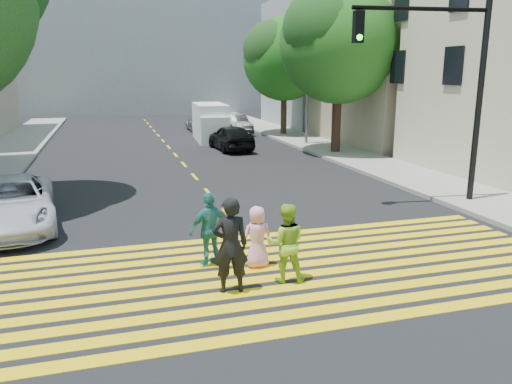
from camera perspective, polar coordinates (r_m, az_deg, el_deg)
name	(u,v)px	position (r m, az deg, el deg)	size (l,w,h in m)	color
ground	(300,297)	(9.88, 5.07, -11.84)	(120.00, 120.00, 0.00)	black
sidewalk_left	(13,150)	(31.00, -26.03, 4.38)	(3.00, 40.00, 0.15)	gray
sidewalk_right	(347,155)	(26.46, 10.31, 4.20)	(3.00, 60.00, 0.15)	gray
crosswalk	(279,272)	(10.97, 2.60, -9.12)	(13.40, 5.30, 0.01)	yellow
lane_line	(166,144)	(31.26, -10.29, 5.46)	(0.12, 34.40, 0.01)	yellow
building_right_tan	(417,60)	(32.90, 17.92, 14.15)	(10.00, 10.00, 10.00)	tan
building_right_grey	(338,63)	(42.47, 9.34, 14.30)	(10.00, 10.00, 10.00)	gray
backdrop_block	(135,56)	(56.42, -13.61, 14.86)	(30.00, 8.00, 12.00)	gray
tree_right_near	(340,37)	(26.95, 9.60, 17.12)	(7.65, 7.49, 8.92)	#372319
tree_right_far	(285,54)	(34.77, 3.36, 15.43)	(6.53, 6.23, 8.07)	#302419
pedestrian_man	(230,245)	(9.72, -2.96, -6.11)	(0.70, 0.46, 1.93)	black
pedestrian_woman	(286,243)	(10.27, 3.44, -5.83)	(0.81, 0.63, 1.66)	#96C92F
pedestrian_child	(257,237)	(11.03, 0.13, -5.16)	(0.68, 0.44, 1.39)	#F19BC4
pedestrian_extra	(210,229)	(11.13, -5.25, -4.26)	(0.98, 0.41, 1.68)	#297774
white_sedan	(9,204)	(15.35, -26.39, -1.23)	(2.32, 5.04, 1.40)	silver
dark_car_near	(231,137)	(28.08, -2.90, 6.25)	(1.71, 4.24, 1.45)	black
silver_car	(200,123)	(37.71, -6.44, 7.83)	(1.69, 4.15, 1.20)	#A2A2A2
dark_car_parked	(235,124)	(35.72, -2.42, 7.76)	(1.50, 4.30, 1.42)	black
white_van	(211,123)	(32.25, -5.19, 7.82)	(2.18, 5.03, 2.32)	white
traffic_signal	(447,73)	(16.92, 20.94, 12.58)	(4.43, 0.80, 6.52)	black
street_lamp	(305,51)	(29.74, 5.68, 15.76)	(2.14, 0.69, 9.52)	slate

